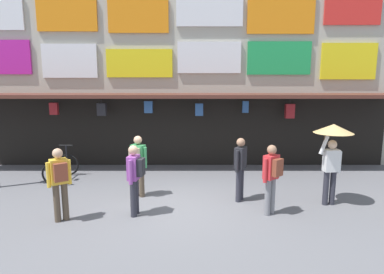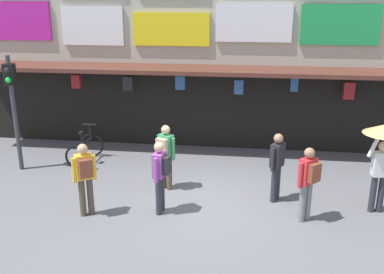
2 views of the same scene
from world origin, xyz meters
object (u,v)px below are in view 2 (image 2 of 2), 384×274
Objects in this scene: pedestrian_with_umbrella at (384,143)px; pedestrian_in_green at (165,152)px; traffic_light_near at (12,95)px; pedestrian_in_white at (161,172)px; pedestrian_in_blue at (277,164)px; bicycle_parked at (85,150)px; pedestrian_in_yellow at (85,175)px; pedestrian_in_red at (308,179)px.

pedestrian_with_umbrella is 5.02m from pedestrian_in_green.
pedestrian_in_white is at bearing -24.52° from traffic_light_near.
pedestrian_in_blue is 2.36m from pedestrian_with_umbrella.
pedestrian_in_blue reaches higher than bicycle_parked.
pedestrian_with_umbrella is (6.43, 1.01, 0.66)m from pedestrian_in_yellow.
pedestrian_in_blue is at bearing 20.29° from pedestrian_in_white.
pedestrian_in_blue is at bearing 123.55° from pedestrian_in_red.
traffic_light_near is 7.19m from pedestrian_in_blue.
bicycle_parked is 0.71× the size of pedestrian_in_white.
traffic_light_near reaches higher than pedestrian_in_white.
pedestrian_in_green is (2.68, -1.49, 0.59)m from bicycle_parked.
traffic_light_near reaches higher than pedestrian_in_blue.
pedestrian_in_red reaches higher than bicycle_parked.
bicycle_parked is at bearing 161.58° from pedestrian_in_blue.
pedestrian_in_red is at bearing -158.86° from pedestrian_with_umbrella.
pedestrian_in_white is at bearing -179.21° from pedestrian_in_red.
pedestrian_in_green is at bearing 173.27° from pedestrian_with_umbrella.
pedestrian_in_red and pedestrian_in_green have the same top height.
pedestrian_in_green is at bearing 159.84° from pedestrian_in_red.
pedestrian_in_white is 4.91m from pedestrian_with_umbrella.
pedestrian_in_white is 1.00× the size of pedestrian_in_green.
pedestrian_with_umbrella reaches higher than pedestrian_in_blue.
traffic_light_near is at bearing 171.73° from pedestrian_with_umbrella.
bicycle_parked is 8.00m from pedestrian_with_umbrella.
pedestrian_in_blue is 1.00× the size of pedestrian_in_yellow.
traffic_light_near is 2.49m from bicycle_parked.
pedestrian_in_green is (-2.71, 0.31, 0.04)m from pedestrian_in_blue.
pedestrian_with_umbrella is at bearing 7.99° from pedestrian_in_white.
pedestrian_in_white is (-3.18, -0.04, 0.00)m from pedestrian_in_red.
pedestrian_in_yellow is (-4.19, -1.28, 0.04)m from pedestrian_in_blue.
pedestrian_with_umbrella reaches higher than bicycle_parked.
pedestrian_in_yellow is 0.81× the size of pedestrian_with_umbrella.
pedestrian_in_yellow is (2.81, -2.35, -1.16)m from traffic_light_near.
pedestrian_with_umbrella is at bearing -7.07° from pedestrian_in_blue.
pedestrian_in_yellow is (1.19, -3.08, 0.59)m from bicycle_parked.
pedestrian_in_red is at bearing 4.46° from pedestrian_in_yellow.
pedestrian_in_red is 1.00× the size of pedestrian_in_white.
pedestrian_in_blue is at bearing -18.42° from bicycle_parked.
pedestrian_in_white is at bearing -159.71° from pedestrian_in_blue.
pedestrian_in_red and pedestrian_in_yellow have the same top height.
pedestrian_with_umbrella reaches higher than pedestrian_in_white.
bicycle_parked is 3.97m from pedestrian_in_white.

